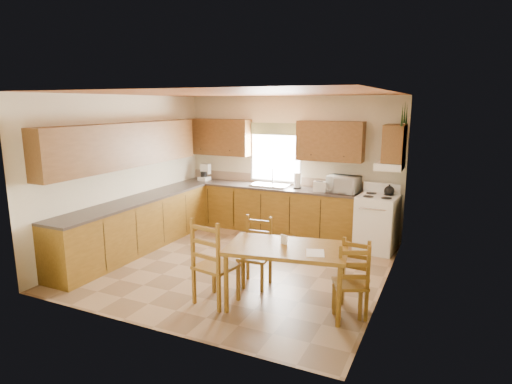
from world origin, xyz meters
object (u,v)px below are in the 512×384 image
at_px(stove, 377,224).
at_px(chair_near_right, 350,279).
at_px(dining_table, 287,276).
at_px(chair_near_left, 216,261).
at_px(chair_far_right, 352,278).
at_px(microwave, 344,184).
at_px(chair_far_left, 255,253).

height_order(stove, chair_near_right, stove).
height_order(stove, dining_table, stove).
bearing_deg(chair_near_left, chair_far_right, -154.30).
relative_size(stove, microwave, 1.83).
height_order(stove, chair_far_left, chair_far_left).
distance_m(chair_near_left, chair_near_right, 1.70).
bearing_deg(chair_far_left, stove, 56.77).
height_order(stove, microwave, microwave).
bearing_deg(chair_far_left, dining_table, -35.16).
height_order(dining_table, chair_near_left, chair_near_left).
xyz_separation_m(chair_far_left, chair_far_right, (1.42, -0.22, -0.04)).
bearing_deg(dining_table, chair_near_left, -171.84).
distance_m(dining_table, chair_far_left, 0.75).
height_order(microwave, chair_far_right, microwave).
bearing_deg(chair_near_left, dining_table, -151.76).
relative_size(stove, dining_table, 0.65).
relative_size(chair_near_right, chair_far_right, 1.04).
height_order(dining_table, chair_far_right, chair_far_right).
xyz_separation_m(stove, chair_far_right, (0.11, -2.48, -0.04)).
distance_m(stove, chair_far_right, 2.48).
xyz_separation_m(stove, chair_near_right, (0.11, -2.56, -0.02)).
bearing_deg(microwave, chair_far_right, -65.93).
bearing_deg(dining_table, chair_far_left, 137.96).
distance_m(microwave, chair_far_right, 2.99).
relative_size(microwave, chair_near_right, 0.56).
distance_m(dining_table, chair_near_left, 0.93).
distance_m(stove, chair_near_left, 3.32).
xyz_separation_m(microwave, dining_table, (0.02, -2.98, -0.68)).
bearing_deg(stove, microwave, 160.57).
xyz_separation_m(chair_near_right, chair_far_right, (0.00, 0.08, -0.02)).
xyz_separation_m(microwave, chair_far_left, (-0.61, -2.59, -0.59)).
relative_size(stove, chair_far_right, 1.08).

